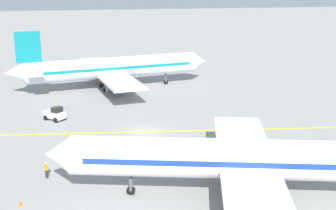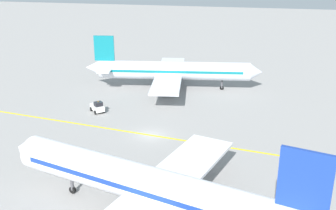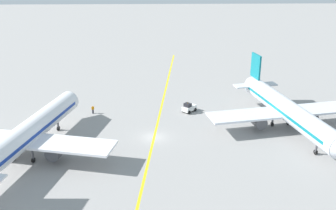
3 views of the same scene
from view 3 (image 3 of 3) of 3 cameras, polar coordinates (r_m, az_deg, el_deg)
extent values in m
plane|color=gray|center=(67.91, -2.03, -4.72)|extent=(400.00, 400.00, 0.00)
cube|color=yellow|center=(67.91, -2.03, -4.71)|extent=(12.52, 119.43, 0.01)
cylinder|color=silver|center=(72.42, 16.96, -0.71)|extent=(9.26, 30.14, 3.60)
cone|color=silver|center=(86.14, 11.73, 3.40)|extent=(3.58, 3.53, 3.06)
cube|color=#0F727F|center=(72.37, 16.98, -0.60)|extent=(8.73, 27.20, 0.50)
cube|color=silver|center=(73.48, 16.53, -0.95)|extent=(28.48, 10.45, 0.36)
cylinder|color=#4C4C51|center=(76.42, 19.73, -1.50)|extent=(2.77, 3.56, 2.20)
cylinder|color=#4C4C51|center=(71.71, 12.93, -2.23)|extent=(2.77, 3.56, 2.20)
cube|color=#0F727F|center=(82.87, 12.63, 5.53)|extent=(1.12, 4.00, 5.00)
cube|color=silver|center=(83.52, 12.56, 2.86)|extent=(9.29, 4.07, 0.24)
cylinder|color=#4C4C51|center=(65.94, 20.75, -5.63)|extent=(0.36, 0.36, 2.00)
cylinder|color=black|center=(66.37, 20.64, -6.41)|extent=(0.43, 0.84, 0.80)
cylinder|color=#4C4C51|center=(75.65, 17.11, -1.76)|extent=(0.36, 0.36, 2.00)
cylinder|color=black|center=(76.03, 17.03, -2.45)|extent=(0.43, 0.84, 0.80)
cylinder|color=#4C4C51|center=(74.16, 14.95, -1.99)|extent=(0.36, 0.36, 2.00)
cylinder|color=black|center=(74.55, 14.88, -2.70)|extent=(0.43, 0.84, 0.80)
cylinder|color=white|center=(64.10, -19.70, -3.89)|extent=(10.40, 30.02, 3.60)
cone|color=white|center=(77.26, -13.72, 0.97)|extent=(3.88, 3.12, 3.42)
cube|color=#193899|center=(64.04, -19.71, -3.77)|extent=(9.75, 27.11, 0.50)
cube|color=white|center=(63.63, -20.07, -4.84)|extent=(28.45, 11.50, 0.36)
cylinder|color=#4C4C51|center=(61.81, -15.93, -6.40)|extent=(2.88, 3.62, 2.20)
cylinder|color=#4C4C51|center=(72.64, -15.70, -2.56)|extent=(0.36, 0.36, 2.00)
cylinder|color=black|center=(73.03, -15.63, -3.28)|extent=(0.46, 0.84, 0.80)
cylinder|color=#4C4C51|center=(64.41, -21.56, -6.39)|extent=(0.36, 0.36, 2.00)
cylinder|color=black|center=(64.85, -21.44, -7.18)|extent=(0.46, 0.84, 0.80)
cylinder|color=#4C4C51|center=(62.80, -19.08, -6.77)|extent=(0.36, 0.36, 2.00)
cylinder|color=black|center=(63.25, -18.98, -7.57)|extent=(0.46, 0.84, 0.80)
cube|color=white|center=(78.60, 3.11, -0.44)|extent=(3.15, 3.21, 0.90)
cube|color=black|center=(77.91, 2.87, 0.00)|extent=(1.68, 1.68, 0.70)
sphere|color=orange|center=(77.76, 2.88, 0.30)|extent=(0.16, 0.16, 0.16)
cylinder|color=black|center=(77.62, 3.09, -1.07)|extent=(0.66, 0.68, 0.70)
cylinder|color=black|center=(78.49, 2.23, -0.80)|extent=(0.66, 0.68, 0.70)
cylinder|color=black|center=(79.05, 3.97, -0.68)|extent=(0.66, 0.68, 0.70)
cylinder|color=black|center=(79.91, 3.12, -0.42)|extent=(0.66, 0.68, 0.70)
cylinder|color=#23232D|center=(79.12, -10.89, -0.94)|extent=(0.16, 0.16, 0.85)
cylinder|color=#23232D|center=(79.21, -10.77, -0.91)|extent=(0.16, 0.16, 0.85)
cube|color=orange|center=(78.90, -10.86, -0.44)|extent=(0.42, 0.40, 0.60)
cylinder|color=orange|center=(78.79, -11.01, -0.48)|extent=(0.10, 0.10, 0.55)
cylinder|color=orange|center=(79.01, -10.71, -0.40)|extent=(0.10, 0.10, 0.55)
sphere|color=beige|center=(78.75, -10.88, -0.15)|extent=(0.22, 0.22, 0.22)
cone|color=orange|center=(62.68, -11.01, -7.15)|extent=(0.32, 0.32, 0.55)
cone|color=orange|center=(81.99, -14.50, -0.57)|extent=(0.32, 0.32, 0.55)
camera|label=1|loc=(89.08, -42.06, 9.49)|focal=50.00mm
camera|label=2|loc=(68.11, -50.83, 8.28)|focal=42.00mm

